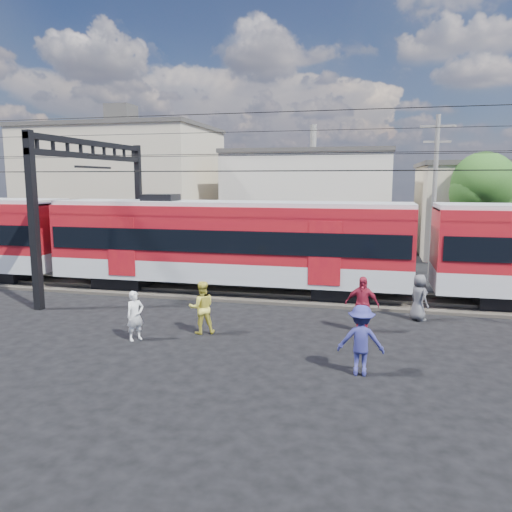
% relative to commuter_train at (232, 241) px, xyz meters
% --- Properties ---
extents(ground, '(120.00, 120.00, 0.00)m').
position_rel_commuter_train_xyz_m(ground, '(3.25, -8.00, -2.40)').
color(ground, black).
rests_on(ground, ground).
extents(track_bed, '(70.00, 3.40, 0.12)m').
position_rel_commuter_train_xyz_m(track_bed, '(3.25, 0.00, -2.34)').
color(track_bed, '#2D2823').
rests_on(track_bed, ground).
extents(rail_near, '(70.00, 0.12, 0.12)m').
position_rel_commuter_train_xyz_m(rail_near, '(3.25, -0.75, -2.22)').
color(rail_near, '#59544C').
rests_on(rail_near, track_bed).
extents(rail_far, '(70.00, 0.12, 0.12)m').
position_rel_commuter_train_xyz_m(rail_far, '(3.25, 0.75, -2.22)').
color(rail_far, '#59544C').
rests_on(rail_far, track_bed).
extents(commuter_train, '(50.30, 3.08, 4.17)m').
position_rel_commuter_train_xyz_m(commuter_train, '(0.00, 0.00, 0.00)').
color(commuter_train, black).
rests_on(commuter_train, ground).
extents(catenary, '(70.00, 9.30, 7.52)m').
position_rel_commuter_train_xyz_m(catenary, '(-5.40, -0.00, 2.73)').
color(catenary, black).
rests_on(catenary, ground).
extents(building_west, '(14.28, 10.20, 9.30)m').
position_rel_commuter_train_xyz_m(building_west, '(-13.75, 16.00, 2.25)').
color(building_west, '#BAAB8E').
rests_on(building_west, ground).
extents(building_midwest, '(12.24, 12.24, 7.30)m').
position_rel_commuter_train_xyz_m(building_midwest, '(1.25, 19.00, 1.25)').
color(building_midwest, beige).
rests_on(building_midwest, ground).
extents(utility_pole_mid, '(1.80, 0.24, 8.50)m').
position_rel_commuter_train_xyz_m(utility_pole_mid, '(9.25, 7.00, 2.13)').
color(utility_pole_mid, slate).
rests_on(utility_pole_mid, ground).
extents(tree_near, '(3.82, 3.64, 6.72)m').
position_rel_commuter_train_xyz_m(tree_near, '(12.44, 10.09, 2.26)').
color(tree_near, '#382619').
rests_on(tree_near, ground).
extents(pedestrian_a, '(0.66, 0.70, 1.61)m').
position_rel_commuter_train_xyz_m(pedestrian_a, '(-1.22, -7.12, -1.60)').
color(pedestrian_a, white).
rests_on(pedestrian_a, ground).
extents(pedestrian_b, '(1.08, 0.98, 1.79)m').
position_rel_commuter_train_xyz_m(pedestrian_b, '(0.63, -5.96, -1.51)').
color(pedestrian_b, '#D8CB43').
rests_on(pedestrian_b, ground).
extents(pedestrian_c, '(1.24, 0.74, 1.89)m').
position_rel_commuter_train_xyz_m(pedestrian_c, '(5.93, -8.41, -1.46)').
color(pedestrian_c, navy).
rests_on(pedestrian_c, ground).
extents(pedestrian_d, '(1.18, 0.60, 1.94)m').
position_rel_commuter_train_xyz_m(pedestrian_d, '(5.86, -4.62, -1.43)').
color(pedestrian_d, maroon).
rests_on(pedestrian_d, ground).
extents(pedestrian_e, '(0.92, 1.00, 1.72)m').
position_rel_commuter_train_xyz_m(pedestrian_e, '(7.86, -2.63, -1.54)').
color(pedestrian_e, '#49494E').
rests_on(pedestrian_e, ground).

